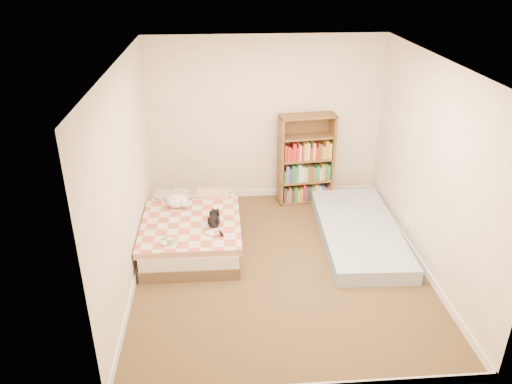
{
  "coord_description": "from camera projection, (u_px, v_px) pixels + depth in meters",
  "views": [
    {
      "loc": [
        -0.69,
        -5.16,
        3.54
      ],
      "look_at": [
        -0.27,
        0.3,
        0.88
      ],
      "focal_mm": 35.0,
      "sensor_mm": 36.0,
      "label": 1
    }
  ],
  "objects": [
    {
      "name": "bookshelf",
      "position": [
        305.0,
        169.0,
        7.64
      ],
      "size": [
        0.86,
        0.37,
        1.39
      ],
      "rotation": [
        0.0,
        0.0,
        0.11
      ],
      "color": "brown",
      "rests_on": "room"
    },
    {
      "name": "white_dog",
      "position": [
        178.0,
        201.0,
        6.74
      ],
      "size": [
        0.32,
        0.32,
        0.15
      ],
      "rotation": [
        0.0,
        0.0,
        -0.02
      ],
      "color": "white",
      "rests_on": "bed"
    },
    {
      "name": "bed",
      "position": [
        192.0,
        230.0,
        6.6
      ],
      "size": [
        1.26,
        1.72,
        0.46
      ],
      "rotation": [
        0.0,
        0.0,
        -0.0
      ],
      "color": "brown",
      "rests_on": "room"
    },
    {
      "name": "room",
      "position": [
        282.0,
        178.0,
        5.7
      ],
      "size": [
        3.51,
        4.01,
        2.51
      ],
      "color": "#4C3A20",
      "rests_on": "ground"
    },
    {
      "name": "black_cat",
      "position": [
        214.0,
        220.0,
        6.32
      ],
      "size": [
        0.2,
        0.57,
        0.13
      ],
      "rotation": [
        0.0,
        0.0,
        -0.08
      ],
      "color": "black",
      "rests_on": "bed"
    },
    {
      "name": "floor_mattress",
      "position": [
        358.0,
        231.0,
        6.78
      ],
      "size": [
        1.1,
        2.28,
        0.2
      ],
      "primitive_type": "cube",
      "rotation": [
        0.0,
        0.0,
        -0.04
      ],
      "color": "#7090BB",
      "rests_on": "room"
    }
  ]
}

